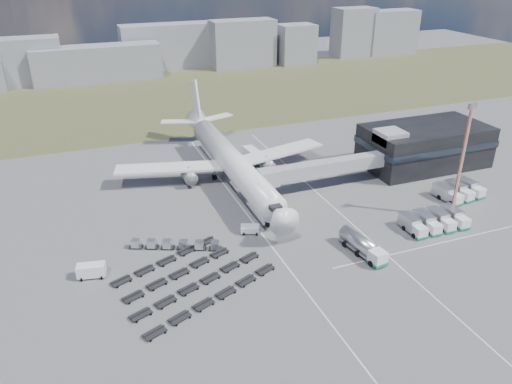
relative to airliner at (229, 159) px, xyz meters
name	(u,v)px	position (x,y,z in m)	size (l,w,h in m)	color
ground	(286,250)	(0.00, -32.38, -5.29)	(420.00, 420.00, 0.00)	#565659
grass_strip	(163,97)	(0.00, 77.62, -5.29)	(420.00, 90.00, 0.01)	#4A4A2C
lane_markings	(327,232)	(9.77, -29.38, -5.29)	(47.12, 110.00, 0.01)	silver
terminal	(424,145)	(47.77, -8.41, -0.04)	(30.40, 16.40, 11.00)	black
jet_bridge	(315,169)	(15.90, -11.95, -0.24)	(30.30, 3.80, 7.05)	#939399
airliner	(229,159)	(0.00, 0.00, 0.00)	(51.59, 64.53, 17.62)	white
skyline	(138,54)	(-1.88, 117.97, 3.05)	(308.67, 26.73, 22.90)	gray
fuel_tanker	(363,246)	(12.00, -38.33, -3.61)	(4.13, 10.67, 3.36)	white
pushback_tug	(250,229)	(-4.00, -24.38, -4.52)	(3.50, 1.97, 1.55)	white
utility_van	(91,271)	(-33.28, -28.25, -4.09)	(4.53, 2.05, 2.40)	white
catering_truck	(253,156)	(8.92, 8.51, -3.70)	(3.37, 7.01, 3.12)	white
service_trucks_near	(434,221)	(29.97, -35.15, -3.83)	(12.23, 6.88, 2.69)	white
service_trucks_far	(459,191)	(43.64, -26.33, -3.77)	(9.90, 7.92, 2.80)	white
uld_row	(175,244)	(-18.51, -24.75, -4.38)	(15.96, 8.03, 1.53)	black
baggage_dollies	(189,280)	(-18.66, -35.27, -4.90)	(28.28, 23.69, 0.79)	black
floodlight_mast	(461,163)	(36.21, -32.92, 6.54)	(2.25, 1.82, 23.60)	#B1321C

